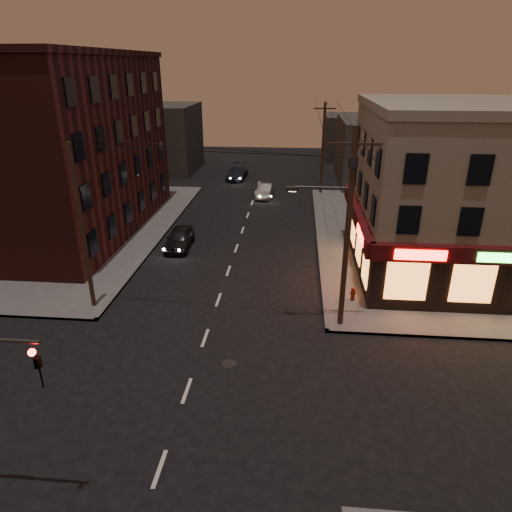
# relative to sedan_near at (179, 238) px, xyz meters

# --- Properties ---
(ground) EXTENTS (120.00, 120.00, 0.00)m
(ground) POSITION_rel_sedan_near_xyz_m (4.20, -15.82, -0.73)
(ground) COLOR black
(ground) RESTS_ON ground
(sidewalk_ne) EXTENTS (24.00, 28.00, 0.15)m
(sidewalk_ne) POSITION_rel_sedan_near_xyz_m (22.20, 3.18, -0.66)
(sidewalk_ne) COLOR #514F4C
(sidewalk_ne) RESTS_ON ground
(sidewalk_nw) EXTENTS (24.00, 28.00, 0.15)m
(sidewalk_nw) POSITION_rel_sedan_near_xyz_m (-13.80, 3.18, -0.66)
(sidewalk_nw) COLOR #514F4C
(sidewalk_nw) RESTS_ON ground
(pizza_building) EXTENTS (15.85, 12.85, 10.50)m
(pizza_building) POSITION_rel_sedan_near_xyz_m (20.13, -2.39, 4.61)
(pizza_building) COLOR gray
(pizza_building) RESTS_ON sidewalk_ne
(brick_apartment) EXTENTS (12.00, 20.00, 13.00)m
(brick_apartment) POSITION_rel_sedan_near_xyz_m (-10.30, 3.18, 5.92)
(brick_apartment) COLOR #411715
(brick_apartment) RESTS_ON sidewalk_nw
(bg_building_ne_a) EXTENTS (10.00, 12.00, 7.00)m
(bg_building_ne_a) POSITION_rel_sedan_near_xyz_m (18.20, 22.18, 2.77)
(bg_building_ne_a) COLOR #3F3D3A
(bg_building_ne_a) RESTS_ON ground
(bg_building_nw) EXTENTS (9.00, 10.00, 8.00)m
(bg_building_nw) POSITION_rel_sedan_near_xyz_m (-8.80, 26.18, 3.27)
(bg_building_nw) COLOR #3F3D3A
(bg_building_nw) RESTS_ON ground
(bg_building_ne_b) EXTENTS (8.00, 8.00, 6.00)m
(bg_building_ne_b) POSITION_rel_sedan_near_xyz_m (16.20, 36.18, 2.27)
(bg_building_ne_b) COLOR #3F3D3A
(bg_building_ne_b) RESTS_ON ground
(utility_pole_main) EXTENTS (4.20, 0.44, 10.00)m
(utility_pole_main) POSITION_rel_sedan_near_xyz_m (10.88, -10.02, 5.03)
(utility_pole_main) COLOR #382619
(utility_pole_main) RESTS_ON sidewalk_ne
(utility_pole_far) EXTENTS (0.26, 0.26, 9.00)m
(utility_pole_far) POSITION_rel_sedan_near_xyz_m (11.00, 16.18, 3.92)
(utility_pole_far) COLOR #382619
(utility_pole_far) RESTS_ON sidewalk_ne
(utility_pole_west) EXTENTS (0.24, 0.24, 9.00)m
(utility_pole_west) POSITION_rel_sedan_near_xyz_m (-2.60, -9.32, 3.92)
(utility_pole_west) COLOR #382619
(utility_pole_west) RESTS_ON sidewalk_nw
(sedan_near) EXTENTS (1.87, 4.35, 1.46)m
(sedan_near) POSITION_rel_sedan_near_xyz_m (0.00, 0.00, 0.00)
(sedan_near) COLOR black
(sedan_near) RESTS_ON ground
(sedan_mid) EXTENTS (1.77, 4.12, 1.32)m
(sedan_mid) POSITION_rel_sedan_near_xyz_m (5.30, 14.31, -0.07)
(sedan_mid) COLOR gray
(sedan_mid) RESTS_ON ground
(sedan_far) EXTENTS (2.27, 5.20, 1.49)m
(sedan_far) POSITION_rel_sedan_near_xyz_m (1.44, 22.11, 0.01)
(sedan_far) COLOR #181F30
(sedan_far) RESTS_ON ground
(fire_hydrant) EXTENTS (0.35, 0.35, 0.80)m
(fire_hydrant) POSITION_rel_sedan_near_xyz_m (11.89, -7.41, -0.15)
(fire_hydrant) COLOR maroon
(fire_hydrant) RESTS_ON sidewalk_ne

